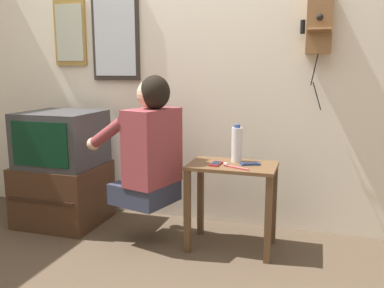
{
  "coord_description": "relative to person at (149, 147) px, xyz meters",
  "views": [
    {
      "loc": [
        1.0,
        -1.94,
        1.19
      ],
      "look_at": [
        0.23,
        0.54,
        0.7
      ],
      "focal_mm": 38.0,
      "sensor_mm": 36.0,
      "label": 1
    }
  ],
  "objects": [
    {
      "name": "tv_stand",
      "position": [
        -0.79,
        0.16,
        -0.44
      ],
      "size": [
        0.61,
        0.55,
        0.46
      ],
      "color": "#422819",
      "rests_on": "ground_plane"
    },
    {
      "name": "side_table",
      "position": [
        0.55,
        0.09,
        -0.24
      ],
      "size": [
        0.57,
        0.36,
        0.57
      ],
      "color": "brown",
      "rests_on": "ground_plane"
    },
    {
      "name": "framed_picture",
      "position": [
        -0.89,
        0.51,
        0.79
      ],
      "size": [
        0.28,
        0.03,
        0.52
      ],
      "color": "olive"
    },
    {
      "name": "wall_phone_antique",
      "position": [
        1.04,
        0.46,
        0.81
      ],
      "size": [
        0.21,
        0.19,
        0.82
      ],
      "color": "brown"
    },
    {
      "name": "ground_plane",
      "position": [
        0.06,
        -0.5,
        -0.67
      ],
      "size": [
        14.0,
        14.0,
        0.0
      ],
      "primitive_type": "plane",
      "color": "#4C3D2D"
    },
    {
      "name": "toothbrush",
      "position": [
        0.58,
        -0.01,
        -0.09
      ],
      "size": [
        0.17,
        0.08,
        0.02
      ],
      "rotation": [
        0.0,
        0.0,
        1.17
      ],
      "color": "#D83F4C",
      "rests_on": "side_table"
    },
    {
      "name": "water_bottle",
      "position": [
        0.56,
        0.17,
        0.02
      ],
      "size": [
        0.07,
        0.07,
        0.25
      ],
      "color": "silver",
      "rests_on": "side_table"
    },
    {
      "name": "cell_phone_held",
      "position": [
        0.45,
        0.04,
        -0.1
      ],
      "size": [
        0.07,
        0.13,
        0.01
      ],
      "rotation": [
        0.0,
        0.0,
        -0.07
      ],
      "color": "maroon",
      "rests_on": "side_table"
    },
    {
      "name": "television",
      "position": [
        -0.78,
        0.15,
        -0.01
      ],
      "size": [
        0.55,
        0.52,
        0.41
      ],
      "color": "#38383A",
      "rests_on": "tv_stand"
    },
    {
      "name": "wall_mirror",
      "position": [
        -0.48,
        0.5,
        0.77
      ],
      "size": [
        0.4,
        0.03,
        0.71
      ],
      "color": "#2D2823"
    },
    {
      "name": "person",
      "position": [
        0.0,
        0.0,
        0.0
      ],
      "size": [
        0.61,
        0.52,
        0.86
      ],
      "rotation": [
        0.0,
        0.0,
        1.3
      ],
      "color": "#2D3347",
      "rests_on": "ground_plane"
    },
    {
      "name": "cell_phone_spare",
      "position": [
        0.66,
        0.1,
        -0.1
      ],
      "size": [
        0.14,
        0.11,
        0.01
      ],
      "rotation": [
        0.0,
        0.0,
        -1.15
      ],
      "color": "navy",
      "rests_on": "side_table"
    },
    {
      "name": "wall_back",
      "position": [
        0.06,
        0.55,
        0.6
      ],
      "size": [
        6.8,
        0.05,
        2.55
      ],
      "color": "silver",
      "rests_on": "ground_plane"
    }
  ]
}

